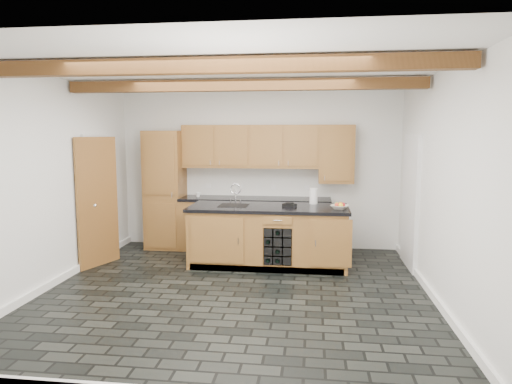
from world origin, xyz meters
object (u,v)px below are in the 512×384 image
kitchen_scale (289,205)px  paper_towel (314,196)px  island (269,236)px  fruit_bowl (340,207)px

kitchen_scale → paper_towel: 0.51m
island → fruit_bowl: (1.07, -0.13, 0.50)m
island → fruit_bowl: fruit_bowl is taller
island → kitchen_scale: bearing=2.1°
island → fruit_bowl: 1.19m
kitchen_scale → fruit_bowl: (0.75, -0.14, 0.00)m
island → kitchen_scale: size_ratio=10.69×
kitchen_scale → fruit_bowl: 0.77m
fruit_bowl → paper_towel: (-0.39, 0.48, 0.09)m
island → paper_towel: 0.97m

